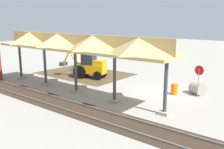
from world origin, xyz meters
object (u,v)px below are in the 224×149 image
(stop_sign, at_px, (199,74))
(backhoe, at_px, (89,66))
(concrete_pipe, at_px, (198,88))
(traffic_barrel, at_px, (174,89))

(stop_sign, height_order, backhoe, backhoe)
(backhoe, distance_m, concrete_pipe, 11.21)
(stop_sign, height_order, concrete_pipe, stop_sign)
(stop_sign, xyz_separation_m, backhoe, (11.40, 0.35, -0.57))
(stop_sign, distance_m, backhoe, 11.41)
(concrete_pipe, relative_size, traffic_barrel, 1.61)
(stop_sign, relative_size, concrete_pipe, 1.75)
(backhoe, relative_size, concrete_pipe, 3.67)
(stop_sign, relative_size, backhoe, 0.48)
(backhoe, distance_m, traffic_barrel, 9.68)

